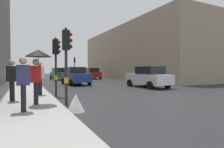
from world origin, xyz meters
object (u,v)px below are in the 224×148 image
car_green_estate (59,74)px  car_white_compact (148,77)px  traffic_light_near_right (56,56)px  car_red_sedan (92,73)px  pedestrian_with_grey_backpack (22,81)px  pedestrian_with_black_backpack (39,76)px  car_blue_van (76,76)px  car_yellow_taxi (76,72)px  pedestrian_in_dark_coat (12,79)px  pedestrian_with_umbrella (38,61)px  warning_sign_triangle (76,103)px  traffic_light_far_median (75,64)px  traffic_light_near_left (67,52)px

car_green_estate → car_white_compact: bearing=-72.6°
traffic_light_near_right → car_red_sedan: bearing=64.2°
pedestrian_with_grey_backpack → pedestrian_with_black_backpack: (0.80, 3.89, 0.00)m
car_blue_van → car_yellow_taxi: size_ratio=1.00×
car_red_sedan → pedestrian_in_dark_coat: bearing=-118.9°
car_blue_van → pedestrian_with_umbrella: (-4.18, -10.30, 0.96)m
traffic_light_near_right → car_blue_van: (3.01, 7.36, -1.41)m
car_blue_van → warning_sign_triangle: 11.97m
car_red_sedan → car_white_compact: 15.21m
traffic_light_far_median → pedestrian_with_umbrella: bearing=-107.7°
traffic_light_near_right → car_green_estate: traffic_light_near_right is taller
pedestrian_with_black_backpack → traffic_light_far_median: bearing=70.7°
traffic_light_near_right → warning_sign_triangle: bearing=-89.9°
pedestrian_with_umbrella → car_yellow_taxi: bearing=72.6°
traffic_light_far_median → pedestrian_with_umbrella: size_ratio=1.70×
traffic_light_near_right → pedestrian_with_umbrella: 3.19m
traffic_light_far_median → pedestrian_with_grey_backpack: (-7.93, -24.28, -1.35)m
traffic_light_near_right → pedestrian_with_grey_backpack: bearing=-112.9°
pedestrian_in_dark_coat → car_yellow_taxi: bearing=70.2°
traffic_light_near_left → pedestrian_with_umbrella: 1.26m
car_white_compact → pedestrian_in_dark_coat: pedestrian_in_dark_coat is taller
traffic_light_near_right → traffic_light_far_median: 21.13m
traffic_light_near_left → pedestrian_with_grey_backpack: traffic_light_near_left is taller
car_green_estate → warning_sign_triangle: size_ratio=6.59×
traffic_light_far_median → car_green_estate: 4.82m
car_blue_van → pedestrian_in_dark_coat: bearing=-119.4°
car_red_sedan → car_white_compact: bearing=-91.7°
traffic_light_near_left → car_white_compact: size_ratio=0.77×
car_green_estate → car_yellow_taxi: (4.99, 9.35, 0.00)m
pedestrian_with_black_backpack → car_red_sedan: bearing=62.0°
warning_sign_triangle → traffic_light_far_median: bearing=75.8°
car_blue_van → pedestrian_with_grey_backpack: 12.39m
pedestrian_with_umbrella → pedestrian_in_dark_coat: (-0.95, 1.20, -0.71)m
traffic_light_near_right → car_blue_van: traffic_light_near_right is taller
traffic_light_far_median → car_white_compact: traffic_light_far_median is taller
traffic_light_near_left → car_blue_van: bearing=73.4°
pedestrian_with_umbrella → warning_sign_triangle: 2.30m
car_red_sedan → car_white_compact: (-0.46, -15.20, 0.00)m
pedestrian_with_black_backpack → warning_sign_triangle: pedestrian_with_black_backpack is taller
traffic_light_far_median → pedestrian_with_black_backpack: 21.65m
pedestrian_with_umbrella → traffic_light_near_left: bearing=9.2°
car_red_sedan → car_yellow_taxi: size_ratio=0.99×
car_red_sedan → pedestrian_in_dark_coat: size_ratio=2.40×
traffic_light_near_left → car_yellow_taxi: traffic_light_near_left is taller
traffic_light_near_right → warning_sign_triangle: (0.01, -4.21, -1.96)m
car_red_sedan → pedestrian_in_dark_coat: pedestrian_in_dark_coat is taller
traffic_light_near_right → car_red_sedan: 18.94m
traffic_light_near_left → car_blue_van: (3.01, 10.11, -1.40)m
traffic_light_near_right → car_yellow_taxi: size_ratio=0.77×
traffic_light_far_median → warning_sign_triangle: size_ratio=5.60×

